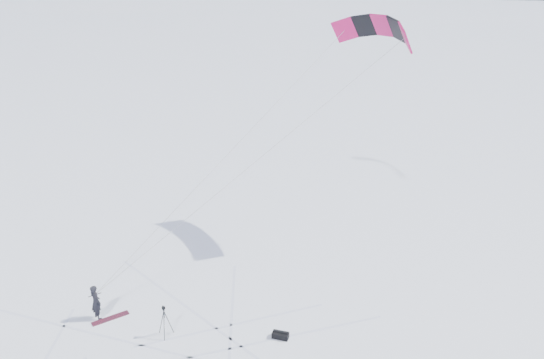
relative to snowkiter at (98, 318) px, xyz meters
name	(u,v)px	position (x,y,z in m)	size (l,w,h in m)	color
horizon_hills	(153,251)	(1.98, -3.87, 4.83)	(704.00, 705.94, 10.82)	#192132
snowkiter	(98,318)	(0.00, 0.00, 0.00)	(0.58, 0.38, 1.59)	black
snowboard	(110,318)	(0.48, -0.26, 0.02)	(1.56, 0.29, 0.04)	maroon
tripod	(164,317)	(2.42, -2.26, 0.88)	(0.58, 0.61, 1.37)	black
gear_bag_b	(280,335)	(6.64, -4.22, 0.13)	(0.71, 0.67, 0.30)	black
power_kite	(375,32)	(15.00, 3.16, 10.90)	(16.21, 5.77, 10.61)	#B41152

